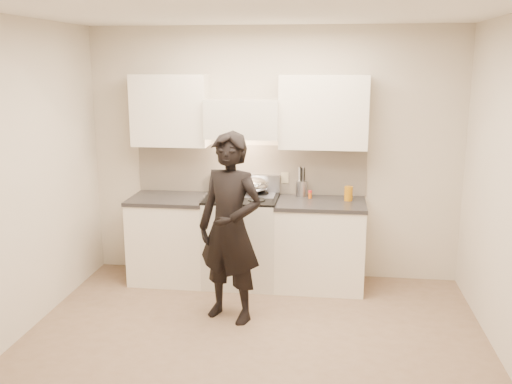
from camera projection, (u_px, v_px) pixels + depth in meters
ground_plane at (252, 346)px, 4.77m from camera, size 4.00×4.00×0.00m
room_shell at (250, 151)px, 4.78m from camera, size 4.04×3.54×2.70m
stove at (242, 240)px, 6.08m from camera, size 0.76×0.65×0.96m
counter_right at (320, 244)px, 5.98m from camera, size 0.92×0.67×0.92m
counter_left at (171, 238)px, 6.18m from camera, size 0.82×0.67×0.92m
wok at (255, 185)px, 6.07m from camera, size 0.31×0.38×0.25m
stock_pot at (228, 190)px, 5.82m from camera, size 0.36×0.32×0.17m
utensil_crock at (301, 187)px, 6.09m from camera, size 0.12×0.12×0.31m
spice_jar at (310, 194)px, 6.00m from camera, size 0.04×0.04×0.08m
oil_glass at (348, 193)px, 5.90m from camera, size 0.09×0.09×0.15m
person at (230, 228)px, 5.12m from camera, size 0.74×0.62×1.73m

